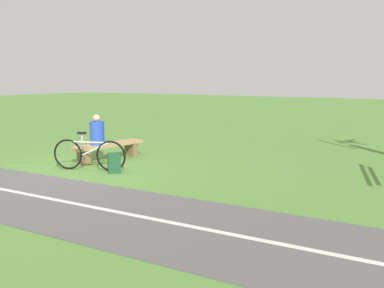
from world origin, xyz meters
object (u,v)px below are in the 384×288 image
at_px(bench, 108,148).
at_px(backpack, 114,163).
at_px(bicycle, 89,154).
at_px(person_seated, 97,132).

relative_size(bench, backpack, 4.42).
bearing_deg(backpack, bench, -132.63).
bearing_deg(bicycle, person_seated, 103.21).
relative_size(person_seated, backpack, 1.68).
distance_m(person_seated, backpack, 1.50).
xyz_separation_m(bench, backpack, (1.04, 1.13, -0.09)).
height_order(bench, person_seated, person_seated).
bearing_deg(person_seated, bench, 180.00).
height_order(bench, bicycle, bicycle).
bearing_deg(person_seated, bicycle, 44.66).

